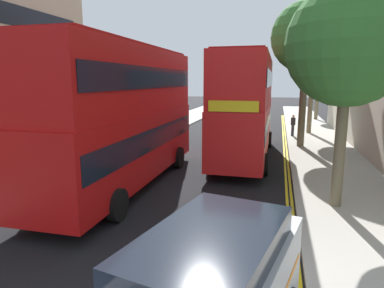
{
  "coord_description": "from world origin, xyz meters",
  "views": [
    {
      "loc": [
        3.78,
        -1.7,
        4.28
      ],
      "look_at": [
        0.5,
        11.0,
        1.8
      ],
      "focal_mm": 31.32,
      "sensor_mm": 36.0,
      "label": 1
    }
  ],
  "objects": [
    {
      "name": "sidewalk_right",
      "position": [
        6.5,
        16.0,
        0.07
      ],
      "size": [
        4.0,
        80.0,
        0.14
      ],
      "primitive_type": "cube",
      "color": "#ADA89E",
      "rests_on": "ground"
    },
    {
      "name": "sidewalk_left",
      "position": [
        -6.5,
        16.0,
        0.07
      ],
      "size": [
        4.0,
        80.0,
        0.14
      ],
      "primitive_type": "cube",
      "color": "#ADA89E",
      "rests_on": "ground"
    },
    {
      "name": "kerb_line_outer",
      "position": [
        4.4,
        14.0,
        0.0
      ],
      "size": [
        0.1,
        56.0,
        0.01
      ],
      "primitive_type": "cube",
      "color": "yellow",
      "rests_on": "ground"
    },
    {
      "name": "kerb_line_inner",
      "position": [
        4.24,
        14.0,
        0.0
      ],
      "size": [
        0.1,
        56.0,
        0.01
      ],
      "primitive_type": "cube",
      "color": "yellow",
      "rests_on": "ground"
    },
    {
      "name": "double_decker_bus_away",
      "position": [
        -2.16,
        10.53,
        3.03
      ],
      "size": [
        2.85,
        10.82,
        5.64
      ],
      "color": "#B20F0F",
      "rests_on": "ground"
    },
    {
      "name": "double_decker_bus_oncoming",
      "position": [
        2.04,
        16.89,
        3.03
      ],
      "size": [
        2.82,
        10.81,
        5.64
      ],
      "color": "red",
      "rests_on": "ground"
    },
    {
      "name": "pedestrian_far",
      "position": [
        4.9,
        24.66,
        0.99
      ],
      "size": [
        0.34,
        0.22,
        1.62
      ],
      "color": "#2D2D38",
      "rests_on": "sidewalk_right"
    },
    {
      "name": "street_tree_near",
      "position": [
        5.25,
        20.57,
        6.87
      ],
      "size": [
        4.31,
        4.31,
        8.94
      ],
      "color": "#6B6047",
      "rests_on": "sidewalk_right"
    },
    {
      "name": "street_tree_mid",
      "position": [
        6.24,
        26.73,
        7.15
      ],
      "size": [
        4.11,
        4.11,
        9.11
      ],
      "color": "#6B6047",
      "rests_on": "sidewalk_right"
    },
    {
      "name": "street_tree_far",
      "position": [
        5.79,
        9.92,
        5.36
      ],
      "size": [
        3.88,
        3.88,
        7.19
      ],
      "color": "#6B6047",
      "rests_on": "sidewalk_right"
    },
    {
      "name": "street_tree_distant",
      "position": [
        7.78,
        37.12,
        5.02
      ],
      "size": [
        2.93,
        2.93,
        6.42
      ],
      "color": "#6B6047",
      "rests_on": "sidewalk_right"
    }
  ]
}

